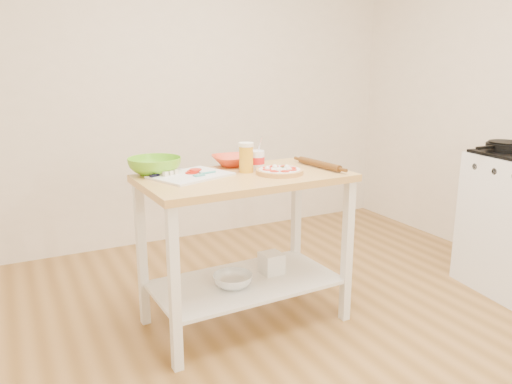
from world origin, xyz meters
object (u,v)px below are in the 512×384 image
object	(u,v)px
cutting_board	(190,175)
rolling_pin	(319,164)
spatula	(204,174)
orange_bowl	(234,160)
shelf_glass_bowl	(233,280)
prep_island	(245,218)
beer_pint	(246,157)
green_bowl	(155,166)
knife	(162,173)
skillet	(505,146)
shelf_bin	(271,263)
pizza	(280,171)
yogurt_tub	(257,160)

from	to	relation	value
cutting_board	rolling_pin	bearing A→B (deg)	-29.81
spatula	orange_bowl	xyz separation A→B (m)	(0.28, 0.22, 0.02)
spatula	shelf_glass_bowl	world-z (taller)	spatula
prep_island	rolling_pin	xyz separation A→B (m)	(0.48, -0.03, 0.27)
prep_island	beer_pint	distance (m)	0.34
prep_island	shelf_glass_bowl	bearing A→B (deg)	-159.15
green_bowl	knife	bearing A→B (deg)	-76.63
spatula	shelf_glass_bowl	size ratio (longest dim) A/B	0.64
skillet	rolling_pin	world-z (taller)	skillet
knife	rolling_pin	bearing A→B (deg)	-43.95
shelf_bin	knife	bearing A→B (deg)	167.88
orange_bowl	shelf_bin	distance (m)	0.67
skillet	orange_bowl	xyz separation A→B (m)	(-1.74, 0.55, -0.04)
knife	beer_pint	distance (m)	0.48
cutting_board	beer_pint	xyz separation A→B (m)	(0.33, -0.04, 0.08)
skillet	shelf_glass_bowl	size ratio (longest dim) A/B	1.72
orange_bowl	shelf_bin	xyz separation A→B (m)	(0.14, -0.23, -0.61)
rolling_pin	shelf_glass_bowl	distance (m)	0.85
green_bowl	shelf_bin	xyz separation A→B (m)	(0.63, -0.21, -0.62)
rolling_pin	cutting_board	bearing A→B (deg)	170.87
skillet	shelf_bin	bearing A→B (deg)	170.23
knife	shelf_glass_bowl	world-z (taller)	knife
skillet	shelf_glass_bowl	world-z (taller)	skillet
cutting_board	green_bowl	distance (m)	0.22
skillet	spatula	distance (m)	2.05
rolling_pin	shelf_glass_bowl	bearing A→B (deg)	-179.23
orange_bowl	rolling_pin	xyz separation A→B (m)	(0.42, -0.30, -0.01)
knife	shelf_bin	world-z (taller)	knife
beer_pint	rolling_pin	xyz separation A→B (m)	(0.44, -0.09, -0.07)
shelf_glass_bowl	cutting_board	bearing A→B (deg)	145.53
skillet	prep_island	bearing A→B (deg)	172.47
beer_pint	prep_island	bearing A→B (deg)	-122.68
skillet	beer_pint	world-z (taller)	beer_pint
pizza	rolling_pin	distance (m)	0.30
knife	shelf_bin	size ratio (longest dim) A/B	1.86
yogurt_tub	shelf_bin	xyz separation A→B (m)	(0.07, -0.06, -0.63)
prep_island	shelf_glass_bowl	size ratio (longest dim) A/B	5.10
cutting_board	green_bowl	world-z (taller)	green_bowl
skillet	orange_bowl	world-z (taller)	skillet
green_bowl	yogurt_tub	bearing A→B (deg)	-15.04
spatula	yogurt_tub	bearing A→B (deg)	-2.40
shelf_bin	beer_pint	bearing A→B (deg)	172.03
prep_island	knife	size ratio (longest dim) A/B	5.02
yogurt_tub	pizza	bearing A→B (deg)	-69.22
skillet	knife	distance (m)	2.26
shelf_glass_bowl	skillet	bearing A→B (deg)	-7.21
cutting_board	beer_pint	world-z (taller)	beer_pint
orange_bowl	green_bowl	xyz separation A→B (m)	(-0.50, -0.02, 0.02)
skillet	shelf_glass_bowl	bearing A→B (deg)	174.03
prep_island	yogurt_tub	distance (m)	0.35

